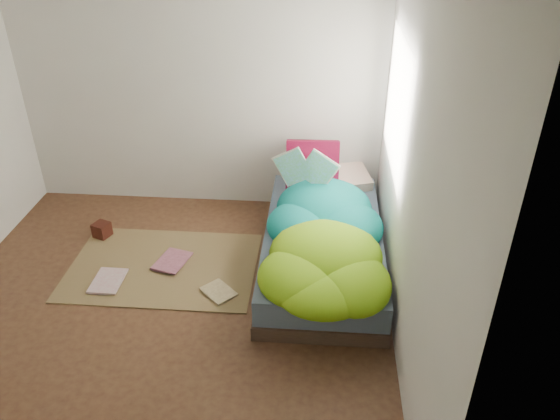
% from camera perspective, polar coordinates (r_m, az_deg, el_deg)
% --- Properties ---
extents(ground, '(3.50, 3.50, 0.00)m').
position_cam_1_polar(ground, '(4.41, -12.05, -10.19)').
color(ground, '#43261A').
rests_on(ground, ground).
extents(room_walls, '(3.54, 3.54, 2.62)m').
position_cam_1_polar(room_walls, '(3.58, -14.66, 9.91)').
color(room_walls, beige).
rests_on(room_walls, ground).
extents(bed, '(1.00, 2.00, 0.34)m').
position_cam_1_polar(bed, '(4.72, 4.47, -3.86)').
color(bed, '#34271C').
rests_on(bed, ground).
extents(duvet, '(0.96, 1.84, 0.34)m').
position_cam_1_polar(duvet, '(4.34, 4.61, -1.81)').
color(duvet, '#076B6E').
rests_on(duvet, bed).
extents(rug, '(1.60, 1.10, 0.01)m').
position_cam_1_polar(rug, '(4.86, -12.10, -5.77)').
color(rug, brown).
rests_on(rug, ground).
extents(pillow_floral, '(0.65, 0.51, 0.13)m').
position_cam_1_polar(pillow_floral, '(5.29, 6.16, 3.15)').
color(pillow_floral, silver).
rests_on(pillow_floral, bed).
extents(pillow_magenta, '(0.49, 0.17, 0.49)m').
position_cam_1_polar(pillow_magenta, '(5.11, 3.40, 4.54)').
color(pillow_magenta, '#52051D').
rests_on(pillow_magenta, bed).
extents(open_book, '(0.48, 0.18, 0.28)m').
position_cam_1_polar(open_book, '(4.72, 2.69, 5.38)').
color(open_book, green).
rests_on(open_book, duvet).
extents(wooden_box, '(0.17, 0.17, 0.14)m').
position_cam_1_polar(wooden_box, '(5.36, -18.12, -1.97)').
color(wooden_box, '#330C0B').
rests_on(wooden_box, rug).
extents(floor_book_a, '(0.25, 0.34, 0.03)m').
position_cam_1_polar(floor_book_a, '(4.82, -18.88, -6.96)').
color(floor_book_a, beige).
rests_on(floor_book_a, rug).
extents(floor_book_b, '(0.33, 0.38, 0.03)m').
position_cam_1_polar(floor_book_b, '(4.92, -12.45, -4.97)').
color(floor_book_b, '#B16683').
rests_on(floor_book_b, rug).
extents(floor_book_c, '(0.33, 0.33, 0.02)m').
position_cam_1_polar(floor_book_c, '(4.44, -7.49, -9.01)').
color(floor_book_c, tan).
rests_on(floor_book_c, rug).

